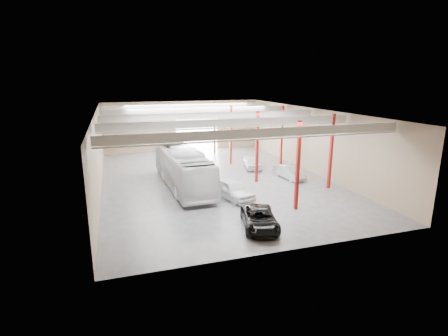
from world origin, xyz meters
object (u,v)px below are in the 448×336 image
coach_bus (183,168)px  car_right_far (252,162)px  car_row_b (199,164)px  car_row_c (175,152)px  black_sedan (260,219)px  car_row_a (232,189)px  car_right_near (290,172)px

coach_bus → car_right_far: bearing=24.9°
car_row_b → car_row_c: size_ratio=0.82×
car_row_c → black_sedan: bearing=-93.5°
black_sedan → car_row_a: car_row_a is taller
black_sedan → car_row_b: bearing=104.8°
car_right_far → coach_bus: bearing=-139.3°
coach_bus → car_row_a: coach_bus is taller
car_row_b → car_right_near: car_right_near is taller
black_sedan → car_row_b: size_ratio=1.20×
car_right_near → car_right_far: car_right_far is taller
car_row_c → car_row_a: bearing=-91.4°
car_right_near → car_right_far: bearing=103.9°
coach_bus → black_sedan: (3.13, -11.16, -1.17)m
car_row_a → car_row_b: car_row_a is taller
car_row_a → car_right_near: (7.70, 4.10, -0.15)m
car_row_c → car_right_near: 16.83m
coach_bus → car_right_far: (9.00, 4.61, -1.11)m
black_sedan → car_row_c: 24.48m
coach_bus → car_row_b: bearing=60.9°
coach_bus → black_sedan: 11.65m
black_sedan → car_right_near: (7.92, 10.57, 0.01)m
coach_bus → car_right_near: bearing=-5.3°
coach_bus → car_row_b: coach_bus is taller
car_row_b → car_right_near: bearing=-27.9°
car_right_far → car_row_a: bearing=-107.7°
black_sedan → car_row_a: bearing=102.3°
car_row_c → car_row_b: bearing=-86.3°
car_row_b → car_right_far: bearing=-0.8°
car_right_near → car_row_a: bearing=-159.6°
black_sedan → car_right_far: car_right_far is taller
car_row_a → car_row_c: (-1.85, 17.96, -0.11)m
coach_bus → car_right_far: size_ratio=3.06×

